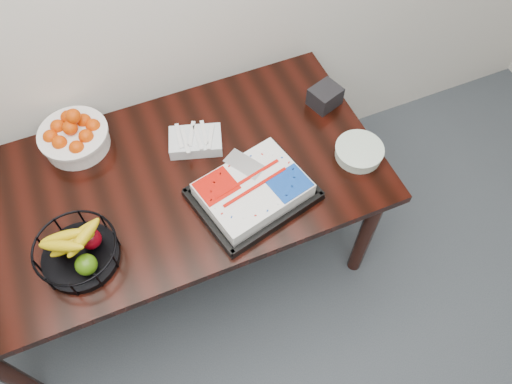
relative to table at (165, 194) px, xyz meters
name	(u,v)px	position (x,y,z in m)	size (l,w,h in m)	color
table	(165,194)	(0.00, 0.00, 0.00)	(1.80, 0.90, 0.75)	black
cake_tray	(253,191)	(0.32, -0.20, 0.13)	(0.52, 0.44, 0.09)	black
tangerine_bowl	(73,134)	(-0.27, 0.32, 0.17)	(0.29, 0.29, 0.18)	white
fruit_basket	(77,251)	(-0.37, -0.21, 0.15)	(0.30, 0.30, 0.16)	black
plate_stack	(359,152)	(0.80, -0.19, 0.11)	(0.20, 0.20, 0.05)	white
fork_bag	(196,141)	(0.19, 0.13, 0.12)	(0.25, 0.20, 0.06)	silver
napkin_box	(325,97)	(0.80, 0.13, 0.13)	(0.13, 0.11, 0.09)	black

